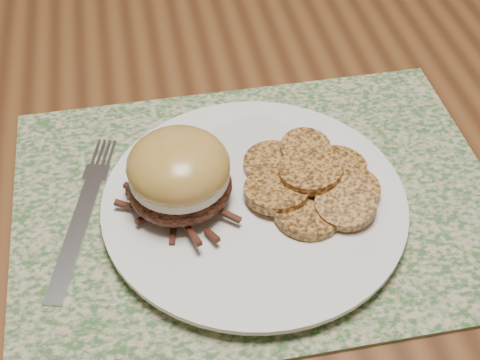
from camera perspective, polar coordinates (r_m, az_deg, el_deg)
name	(u,v)px	position (r m, az deg, el deg)	size (l,w,h in m)	color
ground	(312,345)	(1.41, 6.13, -13.86)	(3.50, 3.50, 0.00)	brown
dining_table	(351,83)	(0.90, 9.44, 8.14)	(1.50, 0.90, 0.75)	brown
placemat	(258,201)	(0.63, 1.55, -1.81)	(0.45, 0.33, 0.00)	#385E30
dinner_plate	(254,204)	(0.61, 1.23, -2.10)	(0.26, 0.26, 0.02)	white
pork_sandwich	(179,175)	(0.58, -5.22, 0.45)	(0.11, 0.11, 0.07)	black
roasted_potatoes	(312,182)	(0.61, 6.14, -0.15)	(0.14, 0.15, 0.03)	#AE7333
fork	(84,212)	(0.63, -13.21, -2.72)	(0.07, 0.19, 0.00)	silver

